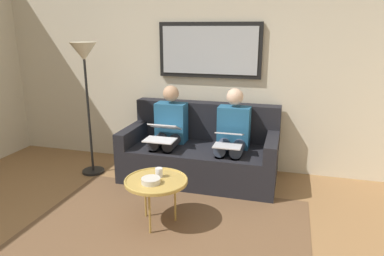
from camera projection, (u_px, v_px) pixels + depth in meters
name	position (u px, v px, depth m)	size (l,w,h in m)	color
wall_rear	(211.00, 69.00, 4.59)	(6.00, 0.12, 2.60)	beige
area_rug	(168.00, 227.00, 3.33)	(2.60, 1.80, 0.01)	brown
couch	(201.00, 153.00, 4.42)	(1.87, 0.90, 0.90)	black
framed_mirror	(209.00, 50.00, 4.44)	(1.32, 0.05, 0.69)	black
coffee_table	(156.00, 181.00, 3.29)	(0.59, 0.59, 0.47)	tan
cup	(159.00, 173.00, 3.34)	(0.07, 0.07, 0.09)	silver
bowl	(151.00, 181.00, 3.21)	(0.18, 0.18, 0.05)	beige
person_left	(232.00, 134.00, 4.17)	(0.38, 0.58, 1.14)	#235B84
laptop_silver	(229.00, 139.00, 3.93)	(0.31, 0.33, 0.14)	silver
person_right	(169.00, 129.00, 4.38)	(0.38, 0.58, 1.14)	#235B84
laptop_white	(162.00, 132.00, 4.16)	(0.36, 0.40, 0.18)	white
standing_lamp	(85.00, 67.00, 4.24)	(0.32, 0.32, 1.66)	black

